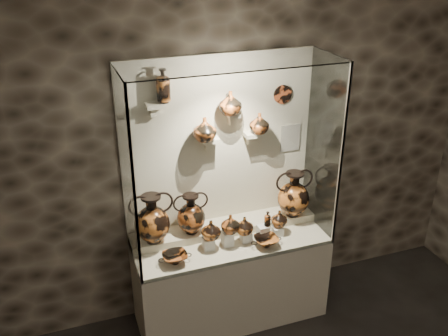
{
  "coord_description": "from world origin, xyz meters",
  "views": [
    {
      "loc": [
        -1.29,
        -1.25,
        3.26
      ],
      "look_at": [
        -0.06,
        2.18,
        1.54
      ],
      "focal_mm": 40.0,
      "sensor_mm": 36.0,
      "label": 1
    }
  ],
  "objects_px": {
    "jug_a": "(211,230)",
    "jug_e": "(279,218)",
    "kylix_left": "(175,257)",
    "amphora_left": "(152,219)",
    "ovoid_vase_c": "(259,123)",
    "ovoid_vase_a": "(205,129)",
    "amphora_right": "(294,194)",
    "lekythos_tall": "(163,84)",
    "amphora_mid": "(191,214)",
    "jug_b": "(230,224)",
    "ovoid_vase_b": "(230,103)",
    "jug_c": "(244,225)",
    "lekythos_small": "(267,218)",
    "kylix_right": "(266,241)"
  },
  "relations": [
    {
      "from": "ovoid_vase_b",
      "to": "kylix_left",
      "type": "bearing_deg",
      "value": -168.39
    },
    {
      "from": "amphora_mid",
      "to": "jug_e",
      "type": "relative_size",
      "value": 2.43
    },
    {
      "from": "amphora_left",
      "to": "kylix_left",
      "type": "bearing_deg",
      "value": -56.95
    },
    {
      "from": "amphora_mid",
      "to": "amphora_right",
      "type": "distance_m",
      "value": 0.96
    },
    {
      "from": "amphora_right",
      "to": "jug_b",
      "type": "distance_m",
      "value": 0.71
    },
    {
      "from": "amphora_left",
      "to": "ovoid_vase_b",
      "type": "relative_size",
      "value": 2.23
    },
    {
      "from": "amphora_mid",
      "to": "jug_b",
      "type": "xyz_separation_m",
      "value": [
        0.28,
        -0.21,
        -0.04
      ]
    },
    {
      "from": "kylix_left",
      "to": "ovoid_vase_b",
      "type": "xyz_separation_m",
      "value": [
        0.6,
        0.35,
        1.13
      ]
    },
    {
      "from": "lekythos_small",
      "to": "ovoid_vase_c",
      "type": "distance_m",
      "value": 0.82
    },
    {
      "from": "amphora_right",
      "to": "jug_e",
      "type": "distance_m",
      "value": 0.29
    },
    {
      "from": "jug_a",
      "to": "jug_c",
      "type": "distance_m",
      "value": 0.3
    },
    {
      "from": "amphora_left",
      "to": "kylix_left",
      "type": "xyz_separation_m",
      "value": [
        0.11,
        -0.27,
        -0.24
      ]
    },
    {
      "from": "amphora_right",
      "to": "kylix_right",
      "type": "height_order",
      "value": "amphora_right"
    },
    {
      "from": "kylix_left",
      "to": "jug_c",
      "type": "bearing_deg",
      "value": 30.08
    },
    {
      "from": "jug_a",
      "to": "ovoid_vase_c",
      "type": "bearing_deg",
      "value": 33.65
    },
    {
      "from": "amphora_right",
      "to": "jug_a",
      "type": "xyz_separation_m",
      "value": [
        -0.85,
        -0.17,
        -0.1
      ]
    },
    {
      "from": "amphora_right",
      "to": "kylix_left",
      "type": "distance_m",
      "value": 1.24
    },
    {
      "from": "ovoid_vase_c",
      "to": "jug_a",
      "type": "bearing_deg",
      "value": -163.31
    },
    {
      "from": "amphora_left",
      "to": "jug_c",
      "type": "bearing_deg",
      "value": -3.48
    },
    {
      "from": "lekythos_tall",
      "to": "amphora_left",
      "type": "bearing_deg",
      "value": -162.13
    },
    {
      "from": "kylix_left",
      "to": "amphora_left",
      "type": "bearing_deg",
      "value": 135.32
    },
    {
      "from": "amphora_mid",
      "to": "kylix_left",
      "type": "bearing_deg",
      "value": -108.45
    },
    {
      "from": "amphora_right",
      "to": "ovoid_vase_b",
      "type": "relative_size",
      "value": 2.21
    },
    {
      "from": "jug_a",
      "to": "kylix_left",
      "type": "height_order",
      "value": "jug_a"
    },
    {
      "from": "lekythos_tall",
      "to": "ovoid_vase_a",
      "type": "relative_size",
      "value": 1.47
    },
    {
      "from": "amphora_mid",
      "to": "jug_b",
      "type": "height_order",
      "value": "amphora_mid"
    },
    {
      "from": "ovoid_vase_c",
      "to": "amphora_mid",
      "type": "bearing_deg",
      "value": 175.73
    },
    {
      "from": "jug_e",
      "to": "ovoid_vase_c",
      "type": "xyz_separation_m",
      "value": [
        -0.11,
        0.24,
        0.82
      ]
    },
    {
      "from": "lekythos_small",
      "to": "kylix_left",
      "type": "xyz_separation_m",
      "value": [
        -0.86,
        -0.09,
        -0.15
      ]
    },
    {
      "from": "kylix_right",
      "to": "ovoid_vase_c",
      "type": "bearing_deg",
      "value": 79.37
    },
    {
      "from": "amphora_right",
      "to": "ovoid_vase_c",
      "type": "relative_size",
      "value": 2.44
    },
    {
      "from": "kylix_right",
      "to": "jug_a",
      "type": "bearing_deg",
      "value": 164.85
    },
    {
      "from": "amphora_right",
      "to": "amphora_left",
      "type": "bearing_deg",
      "value": -168.72
    },
    {
      "from": "kylix_left",
      "to": "ovoid_vase_b",
      "type": "bearing_deg",
      "value": 52.39
    },
    {
      "from": "amphora_left",
      "to": "ovoid_vase_c",
      "type": "distance_m",
      "value": 1.2
    },
    {
      "from": "ovoid_vase_a",
      "to": "jug_c",
      "type": "bearing_deg",
      "value": -24.03
    },
    {
      "from": "amphora_mid",
      "to": "jug_e",
      "type": "height_order",
      "value": "amphora_mid"
    },
    {
      "from": "kylix_right",
      "to": "lekythos_tall",
      "type": "distance_m",
      "value": 1.57
    },
    {
      "from": "jug_a",
      "to": "jug_c",
      "type": "xyz_separation_m",
      "value": [
        0.3,
        -0.01,
        -0.02
      ]
    },
    {
      "from": "jug_e",
      "to": "ovoid_vase_a",
      "type": "xyz_separation_m",
      "value": [
        -0.6,
        0.23,
        0.83
      ]
    },
    {
      "from": "jug_c",
      "to": "lekythos_tall",
      "type": "relative_size",
      "value": 0.55
    },
    {
      "from": "lekythos_small",
      "to": "lekythos_tall",
      "type": "relative_size",
      "value": 0.53
    },
    {
      "from": "amphora_left",
      "to": "ovoid_vase_c",
      "type": "bearing_deg",
      "value": 15.19
    },
    {
      "from": "ovoid_vase_a",
      "to": "kylix_right",
      "type": "bearing_deg",
      "value": -20.82
    },
    {
      "from": "kylix_left",
      "to": "lekythos_small",
      "type": "bearing_deg",
      "value": 28.43
    },
    {
      "from": "lekythos_tall",
      "to": "jug_c",
      "type": "bearing_deg",
      "value": -42.54
    },
    {
      "from": "kylix_right",
      "to": "amphora_left",
      "type": "bearing_deg",
      "value": 161.87
    },
    {
      "from": "amphora_left",
      "to": "ovoid_vase_b",
      "type": "distance_m",
      "value": 1.15
    },
    {
      "from": "jug_b",
      "to": "lekythos_tall",
      "type": "bearing_deg",
      "value": 132.03
    },
    {
      "from": "jug_a",
      "to": "jug_e",
      "type": "xyz_separation_m",
      "value": [
        0.64,
        0.02,
        -0.03
      ]
    }
  ]
}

